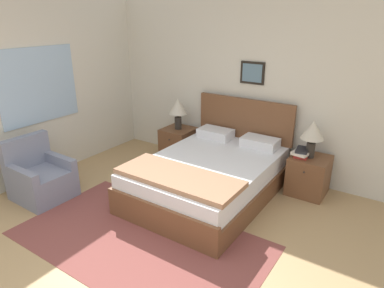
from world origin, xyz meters
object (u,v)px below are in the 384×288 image
bed (209,175)px  nightstand_by_door (308,175)px  armchair (40,178)px  nightstand_near_window (179,144)px  table_lamp_near_window (178,108)px  table_lamp_by_door (313,132)px

bed → nightstand_by_door: size_ratio=4.04×
armchair → nightstand_near_window: (0.77, 2.12, -0.01)m
armchair → nightstand_near_window: size_ratio=1.53×
bed → nightstand_near_window: 1.37m
bed → nightstand_near_window: (-1.10, 0.81, -0.03)m
bed → nightstand_by_door: 1.37m
armchair → nightstand_near_window: armchair is taller
bed → nightstand_near_window: bed is taller
nightstand_by_door → table_lamp_near_window: bearing=-179.9°
nightstand_near_window → table_lamp_by_door: 2.28m
table_lamp_near_window → table_lamp_by_door: same height
armchair → nightstand_by_door: size_ratio=1.53×
nightstand_near_window → table_lamp_by_door: bearing=-0.1°
bed → table_lamp_by_door: (1.09, 0.81, 0.60)m
nightstand_by_door → armchair: bearing=-144.6°
armchair → table_lamp_by_door: 3.69m
bed → nightstand_by_door: bearing=36.4°
nightstand_near_window → table_lamp_near_window: table_lamp_near_window is taller
table_lamp_by_door → bed: bearing=-143.4°
armchair → table_lamp_near_window: (0.77, 2.11, 0.62)m
armchair → nightstand_near_window: 2.26m
nightstand_near_window → table_lamp_by_door: size_ratio=1.05×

